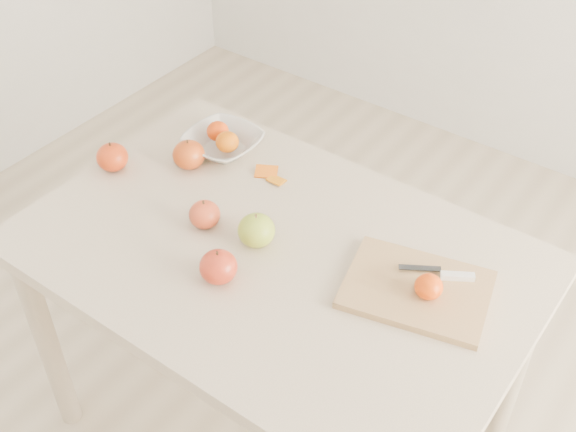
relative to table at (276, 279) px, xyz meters
The scene contains 15 objects.
ground 0.65m from the table, ahead, with size 3.50×3.50×0.00m, color #C6B293.
table is the anchor object (origin of this frame).
cutting_board 0.36m from the table, 12.51° to the left, with size 0.31×0.23×0.02m, color tan.
board_tangerine 0.40m from the table, ahead, with size 0.06×0.06×0.05m, color #E64A08.
fruit_bowl 0.44m from the table, 146.72° to the left, with size 0.20×0.20×0.05m, color silver.
bowl_tangerine_near 0.48m from the table, 147.40° to the left, with size 0.06×0.06×0.05m, color #DB3E07.
bowl_tangerine_far 0.42m from the table, 146.15° to the left, with size 0.06×0.06×0.06m, color #DE5F07.
orange_peel_a 0.31m from the table, 131.63° to the left, with size 0.06×0.04×0.00m, color orange.
orange_peel_b 0.28m from the table, 126.40° to the left, with size 0.04×0.04×0.00m, color orange.
paring_knife 0.43m from the table, 20.80° to the left, with size 0.16×0.09×0.01m.
apple_green 0.15m from the table, behind, with size 0.09×0.09×0.08m, color olive.
apple_red_a 0.42m from the table, 162.00° to the left, with size 0.09×0.09×0.08m, color #941301.
apple_red_c 0.21m from the table, 106.30° to the right, with size 0.09×0.09×0.08m, color maroon.
apple_red_b 0.23m from the table, behind, with size 0.08×0.08×0.07m, color #A71719.
apple_red_d 0.56m from the table, behind, with size 0.08×0.08×0.08m, color #A51603.
Camera 1 is at (0.75, -0.98, 1.92)m, focal length 45.00 mm.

